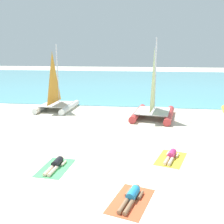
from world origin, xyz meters
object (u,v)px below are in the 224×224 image
Objects in this scene: sailboat_red at (153,106)px; sunbather_center_right at (171,156)px; sunbather_leftmost at (56,164)px; towel_center_left at (131,201)px; towel_center_right at (171,159)px; sailboat_white at (56,100)px; towel_leftmost at (56,168)px; sunbather_center_left at (132,196)px.

sailboat_red is 7.28m from sunbather_center_right.
sunbather_leftmost is 5.04m from sunbather_center_right.
towel_center_left is 1.00× the size of towel_center_right.
sailboat_red is 2.95× the size of towel_center_left.
sailboat_white reaches higher than towel_leftmost.
towel_center_left is at bearing -31.80° from towel_leftmost.
towel_leftmost is at bearing 164.21° from sunbather_center_left.
sailboat_white is at bearing 176.27° from sailboat_red.
sunbather_center_right is at bearing 67.03° from towel_center_left.
sailboat_red is at bearing 95.47° from towel_center_right.
towel_center_right is at bearing 66.92° from towel_center_left.
towel_center_left is at bearing -113.08° from towel_center_right.
sailboat_white is 3.35× the size of sunbather_leftmost.
sailboat_white is 11.03m from sunbather_leftmost.
towel_leftmost is 1.21× the size of sunbather_leftmost.
sailboat_red is 2.95× the size of towel_center_right.
sunbather_leftmost is 3.84m from towel_center_left.
towel_leftmost is at bearing -106.87° from sailboat_red.
towel_leftmost is 5.03m from towel_center_right.
towel_leftmost is (-4.07, -8.86, -0.83)m from sailboat_red.
sailboat_red is 9.72m from sunbather_leftmost.
sailboat_white reaches higher than sunbather_leftmost.
sunbather_center_left is (-0.82, -10.81, -0.70)m from sailboat_red.
sunbather_leftmost is 5.01m from towel_center_right.
towel_leftmost is 1.00× the size of towel_center_left.
sunbather_leftmost is at bearing 147.32° from towel_center_left.
towel_center_right is (4.77, 1.59, 0.00)m from towel_leftmost.
towel_leftmost is at bearing 148.20° from towel_center_left.
sunbather_leftmost reaches higher than towel_center_left.
sunbather_leftmost is at bearing -107.01° from sailboat_red.
sailboat_red reaches higher than towel_leftmost.
sunbather_center_left reaches higher than towel_center_right.
sailboat_red reaches higher than sailboat_white.
towel_leftmost is 0.14m from sunbather_leftmost.
towel_center_right is (0.70, -7.27, -0.83)m from sailboat_red.
sunbather_center_left is 0.82× the size of towel_center_right.
sailboat_red is 3.62× the size of sunbather_center_left.
towel_leftmost is 1.23× the size of sunbather_center_left.
sunbather_center_right is at bearing 81.93° from sunbather_center_left.
sunbather_leftmost is 0.82× the size of towel_center_right.
sunbather_center_left is at bearing -59.46° from sailboat_white.
sunbather_center_right is (4.78, 1.59, 0.00)m from sunbather_leftmost.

